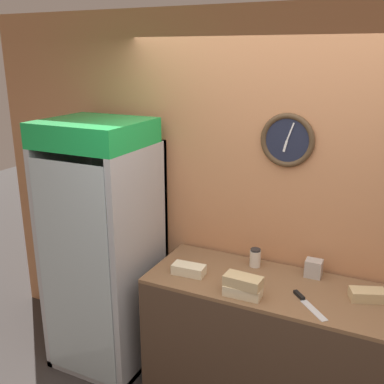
{
  "coord_description": "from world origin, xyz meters",
  "views": [
    {
      "loc": [
        0.64,
        -1.72,
        2.4
      ],
      "look_at": [
        -0.61,
        0.87,
        1.5
      ],
      "focal_mm": 42.0,
      "sensor_mm": 36.0,
      "label": 1
    }
  ],
  "objects": [
    {
      "name": "wall_back",
      "position": [
        -0.0,
        1.25,
        1.35
      ],
      "size": [
        5.2,
        0.09,
        2.7
      ],
      "color": "tan",
      "rests_on": "ground_plane"
    },
    {
      "name": "sandwich_flat_left",
      "position": [
        -0.59,
        0.77,
        0.97
      ],
      "size": [
        0.23,
        0.12,
        0.07
      ],
      "color": "beige",
      "rests_on": "prep_counter"
    },
    {
      "name": "beverage_cooler",
      "position": [
        -1.35,
        0.88,
        1.06
      ],
      "size": [
        0.72,
        0.73,
        1.94
      ],
      "color": "#B2B7BC",
      "rests_on": "ground_plane"
    },
    {
      "name": "sandwich_stack_middle",
      "position": [
        -0.16,
        0.66,
        1.04
      ],
      "size": [
        0.24,
        0.13,
        0.07
      ],
      "color": "tan",
      "rests_on": "sandwich_stack_bottom"
    },
    {
      "name": "sandwich_flat_right",
      "position": [
        0.55,
        0.95,
        0.97
      ],
      "size": [
        0.23,
        0.18,
        0.07
      ],
      "color": "tan",
      "rests_on": "prep_counter"
    },
    {
      "name": "prep_counter",
      "position": [
        0.0,
        0.87,
        0.47
      ],
      "size": [
        1.72,
        0.65,
        0.94
      ],
      "color": "#4C3828",
      "rests_on": "ground_plane"
    },
    {
      "name": "chefs_knife",
      "position": [
        0.21,
        0.75,
        0.95
      ],
      "size": [
        0.26,
        0.27,
        0.02
      ],
      "color": "silver",
      "rests_on": "prep_counter"
    },
    {
      "name": "condiment_jar",
      "position": [
        -0.22,
        1.08,
        1.0
      ],
      "size": [
        0.08,
        0.08,
        0.13
      ],
      "color": "silver",
      "rests_on": "prep_counter"
    },
    {
      "name": "napkin_dispenser",
      "position": [
        0.19,
        1.11,
        1.0
      ],
      "size": [
        0.11,
        0.09,
        0.12
      ],
      "color": "#B7B2AD",
      "rests_on": "prep_counter"
    },
    {
      "name": "sandwich_stack_bottom",
      "position": [
        -0.16,
        0.66,
        0.97
      ],
      "size": [
        0.24,
        0.12,
        0.07
      ],
      "color": "beige",
      "rests_on": "prep_counter"
    }
  ]
}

